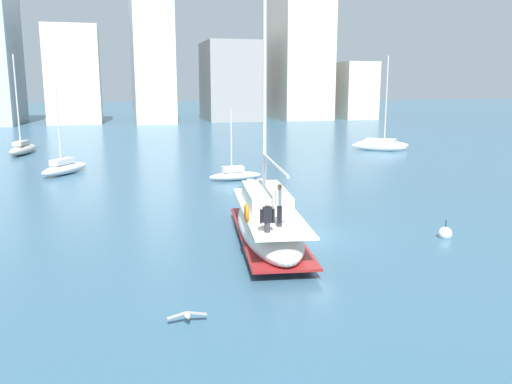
% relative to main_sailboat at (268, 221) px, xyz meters
% --- Properties ---
extents(ground_plane, '(400.00, 400.00, 0.00)m').
position_rel_main_sailboat_xyz_m(ground_plane, '(1.76, 0.04, -0.92)').
color(ground_plane, '#38607A').
extents(main_sailboat, '(3.69, 9.84, 14.26)m').
position_rel_main_sailboat_xyz_m(main_sailboat, '(0.00, 0.00, 0.00)').
color(main_sailboat, white).
rests_on(main_sailboat, ground).
extents(moored_sloop_far, '(3.68, 4.76, 6.66)m').
position_rel_main_sailboat_xyz_m(moored_sloop_far, '(-9.82, 20.72, -0.39)').
color(moored_sloop_far, white).
rests_on(moored_sloop_far, ground).
extents(moored_catamaran, '(5.97, 5.35, 9.41)m').
position_rel_main_sailboat_xyz_m(moored_catamaran, '(20.22, 28.63, -0.26)').
color(moored_catamaran, white).
rests_on(moored_catamaran, ground).
extents(moored_cutter_left, '(3.82, 1.20, 4.91)m').
position_rel_main_sailboat_xyz_m(moored_cutter_left, '(1.90, 14.94, -0.49)').
color(moored_cutter_left, silver).
rests_on(moored_cutter_left, ground).
extents(moored_cutter_right, '(2.53, 5.81, 9.33)m').
position_rel_main_sailboat_xyz_m(moored_cutter_right, '(-14.70, 34.01, -0.30)').
color(moored_cutter_right, '#B7B2A8').
rests_on(moored_cutter_right, ground).
extents(seagull, '(1.11, 0.47, 0.17)m').
position_rel_main_sailboat_xyz_m(seagull, '(-4.36, -7.03, -0.66)').
color(seagull, silver).
rests_on(seagull, ground).
extents(mooring_buoy, '(0.59, 0.59, 0.90)m').
position_rel_main_sailboat_xyz_m(mooring_buoy, '(7.71, -1.30, -0.74)').
color(mooring_buoy, silver).
rests_on(mooring_buoy, ground).
extents(waterfront_buildings, '(82.78, 20.15, 23.82)m').
position_rel_main_sailboat_xyz_m(waterfront_buildings, '(1.27, 79.17, 8.90)').
color(waterfront_buildings, silver).
rests_on(waterfront_buildings, ground).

